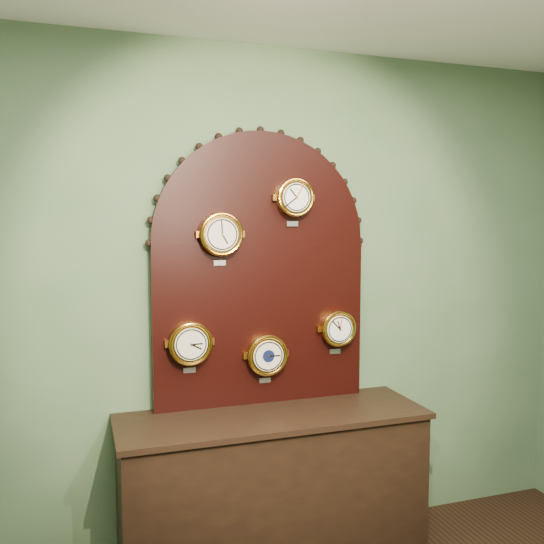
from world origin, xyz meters
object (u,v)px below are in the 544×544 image
object	(u,v)px
barometer	(267,355)
roman_clock	(221,234)
shop_counter	(273,492)
arabic_clock	(295,198)
tide_clock	(338,328)
display_board	(261,261)
hygrometer	(190,343)

from	to	relation	value
barometer	roman_clock	bearing A→B (deg)	179.98
shop_counter	barometer	bearing A→B (deg)	84.76
arabic_clock	tide_clock	distance (m)	0.78
shop_counter	roman_clock	size ratio (longest dim) A/B	5.66
arabic_clock	shop_counter	bearing A→B (deg)	-138.59
display_board	hygrometer	xyz separation A→B (m)	(-0.41, -0.07, -0.42)
roman_clock	barometer	distance (m)	0.71
arabic_clock	tide_clock	world-z (taller)	arabic_clock
arabic_clock	tide_clock	bearing A→B (deg)	0.02
arabic_clock	barometer	bearing A→B (deg)	-179.78
display_board	arabic_clock	bearing A→B (deg)	-20.78
tide_clock	arabic_clock	bearing A→B (deg)	-179.98
roman_clock	hygrometer	world-z (taller)	roman_clock
shop_counter	tide_clock	size ratio (longest dim) A/B	6.19
barometer	tide_clock	xyz separation A→B (m)	(0.43, 0.00, 0.12)
roman_clock	hygrometer	bearing A→B (deg)	-179.99
shop_counter	tide_clock	bearing A→B (deg)	19.31
hygrometer	arabic_clock	bearing A→B (deg)	0.06
display_board	shop_counter	bearing A→B (deg)	-90.00
shop_counter	tide_clock	distance (m)	0.95
roman_clock	tide_clock	bearing A→B (deg)	0.05
shop_counter	display_board	distance (m)	1.25
display_board	hygrometer	size ratio (longest dim) A/B	5.39
display_board	hygrometer	world-z (taller)	display_board
roman_clock	barometer	world-z (taller)	roman_clock
shop_counter	hygrometer	xyz separation A→B (m)	(-0.41, 0.15, 0.80)
display_board	barometer	size ratio (longest dim) A/B	5.44
display_board	hygrometer	bearing A→B (deg)	-170.73
shop_counter	arabic_clock	xyz separation A→B (m)	(0.17, 0.15, 1.57)
display_board	arabic_clock	xyz separation A→B (m)	(0.17, -0.07, 0.35)
hygrometer	barometer	world-z (taller)	hygrometer
roman_clock	tide_clock	distance (m)	0.87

